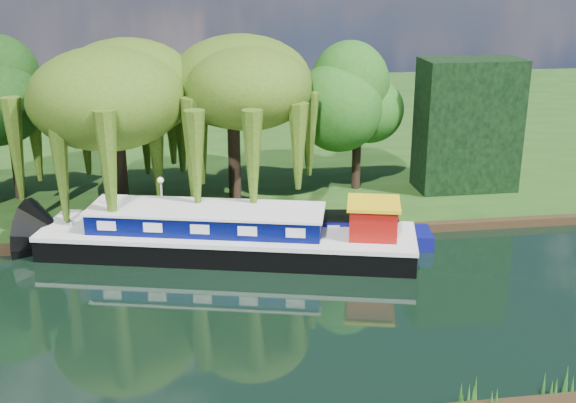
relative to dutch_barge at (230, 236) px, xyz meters
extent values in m
plane|color=black|center=(-3.92, -6.57, -0.98)|extent=(120.00, 120.00, 0.00)
cube|color=#1A3B10|center=(-3.92, 27.43, -0.75)|extent=(120.00, 52.00, 0.45)
cube|color=black|center=(-0.16, 0.04, -0.51)|extent=(18.99, 8.56, 1.24)
cube|color=silver|center=(-0.16, 0.04, 0.21)|extent=(19.11, 8.67, 0.23)
cube|color=#030947|center=(-1.15, 0.29, 0.82)|extent=(11.88, 5.71, 0.98)
cube|color=silver|center=(-1.15, 0.29, 1.37)|extent=(12.13, 5.96, 0.12)
cube|color=maroon|center=(6.84, -1.74, 1.11)|extent=(2.76, 2.76, 1.55)
cube|color=yellow|center=(6.84, -1.74, 1.96)|extent=(3.07, 3.07, 0.16)
cylinder|color=silver|center=(-5.55, 1.41, 1.57)|extent=(0.10, 0.10, 2.47)
cube|color=#0C0E5F|center=(4.21, 0.54, -0.64)|extent=(12.52, 3.86, 0.93)
cube|color=#0C0E5F|center=(4.21, 0.54, 0.21)|extent=(8.78, 2.80, 0.77)
cube|color=black|center=(4.21, 0.54, 0.65)|extent=(8.89, 2.92, 0.10)
cube|color=silver|center=(0.89, 0.24, 0.25)|extent=(0.62, 0.14, 0.33)
cube|color=silver|center=(3.03, -0.08, 0.25)|extent=(0.62, 0.14, 0.33)
cube|color=silver|center=(5.16, -0.40, 0.25)|extent=(0.62, 0.14, 0.33)
cube|color=silver|center=(7.30, -0.72, 0.25)|extent=(0.62, 0.14, 0.33)
imported|color=silver|center=(7.53, 0.10, -0.98)|extent=(2.69, 2.35, 1.37)
cylinder|color=black|center=(-5.65, 6.01, 2.19)|extent=(0.70, 0.70, 5.43)
ellipsoid|color=#354C10|center=(-5.65, 6.01, 6.11)|extent=(7.58, 7.58, 4.90)
cylinder|color=black|center=(0.68, 5.68, 2.12)|extent=(0.75, 0.75, 5.29)
ellipsoid|color=#354C10|center=(0.68, 5.68, 5.94)|extent=(7.22, 7.22, 4.66)
cylinder|color=black|center=(-11.94, 9.39, 2.91)|extent=(0.65, 0.65, 6.87)
ellipsoid|color=black|center=(-11.94, 9.39, 5.72)|extent=(5.50, 5.50, 5.50)
cylinder|color=black|center=(8.41, 8.36, 2.45)|extent=(0.58, 0.58, 5.95)
ellipsoid|color=#1F4C13|center=(8.41, 8.36, 4.88)|extent=(4.76, 4.76, 4.76)
cube|color=black|center=(15.08, 7.43, 3.47)|extent=(6.00, 3.00, 8.00)
cylinder|color=silver|center=(-3.42, 3.93, 0.57)|extent=(0.10, 0.10, 2.20)
sphere|color=white|center=(-3.42, 3.93, 1.85)|extent=(0.36, 0.36, 0.36)
cylinder|color=silver|center=(-7.92, 1.83, -0.03)|extent=(0.16, 0.16, 1.00)
cylinder|color=silver|center=(-0.92, 1.83, -0.03)|extent=(0.16, 0.16, 1.00)
cylinder|color=silver|center=(5.08, 1.83, -0.03)|extent=(0.16, 0.16, 1.00)
cone|color=#195115|center=(10.08, -14.17, -0.43)|extent=(1.20, 1.20, 1.10)
cone|color=#195115|center=(7.08, -14.27, -0.43)|extent=(1.20, 1.20, 1.10)
camera|label=1|loc=(-1.99, -33.58, 13.29)|focal=45.00mm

